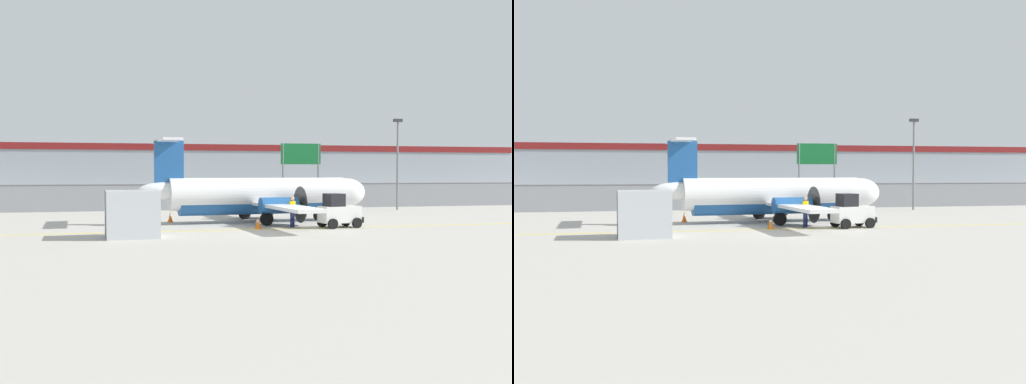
# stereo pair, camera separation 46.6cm
# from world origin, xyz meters

# --- Properties ---
(ground_plane) EXTENTS (140.00, 140.00, 0.01)m
(ground_plane) POSITION_xyz_m (0.00, 2.00, 0.00)
(ground_plane) COLOR #ADA89E
(perimeter_fence) EXTENTS (98.00, 0.10, 2.10)m
(perimeter_fence) POSITION_xyz_m (0.00, 18.00, 1.12)
(perimeter_fence) COLOR gray
(perimeter_fence) RESTS_ON ground
(parking_lot_strip) EXTENTS (98.00, 17.00, 0.12)m
(parking_lot_strip) POSITION_xyz_m (0.00, 29.50, 0.06)
(parking_lot_strip) COLOR #38383A
(parking_lot_strip) RESTS_ON ground
(background_building) EXTENTS (91.00, 8.10, 6.50)m
(background_building) POSITION_xyz_m (0.00, 47.99, 3.26)
(background_building) COLOR #A8B2BC
(background_building) RESTS_ON ground
(commuter_airplane) EXTENTS (14.46, 16.08, 4.92)m
(commuter_airplane) POSITION_xyz_m (-0.03, 6.19, 1.60)
(commuter_airplane) COLOR white
(commuter_airplane) RESTS_ON ground
(baggage_tug) EXTENTS (2.47, 1.69, 1.88)m
(baggage_tug) POSITION_xyz_m (3.21, 1.98, 0.86)
(baggage_tug) COLOR silver
(baggage_tug) RESTS_ON ground
(ground_crew_worker) EXTENTS (0.48, 0.48, 1.70)m
(ground_crew_worker) POSITION_xyz_m (0.76, 2.66, 0.95)
(ground_crew_worker) COLOR #191E4C
(ground_crew_worker) RESTS_ON ground
(cargo_container) EXTENTS (2.56, 2.19, 2.20)m
(cargo_container) POSITION_xyz_m (-7.91, -0.33, 1.10)
(cargo_container) COLOR #B7BCC1
(cargo_container) RESTS_ON ground
(traffic_cone_near_left) EXTENTS (0.36, 0.36, 0.64)m
(traffic_cone_near_left) POSITION_xyz_m (-5.58, 7.41, 0.31)
(traffic_cone_near_left) COLOR orange
(traffic_cone_near_left) RESTS_ON ground
(traffic_cone_near_right) EXTENTS (0.36, 0.36, 0.64)m
(traffic_cone_near_right) POSITION_xyz_m (-1.29, 2.25, 0.31)
(traffic_cone_near_right) COLOR orange
(traffic_cone_near_right) RESTS_ON ground
(parked_car_0) EXTENTS (4.37, 2.38, 1.58)m
(parked_car_0) POSITION_xyz_m (-14.41, 35.89, 0.89)
(parked_car_0) COLOR #B28C19
(parked_car_0) RESTS_ON parking_lot_strip
(parked_car_1) EXTENTS (4.23, 2.05, 1.58)m
(parked_car_1) POSITION_xyz_m (-9.60, 33.34, 0.89)
(parked_car_1) COLOR navy
(parked_car_1) RESTS_ON parking_lot_strip
(parked_car_2) EXTENTS (4.24, 2.09, 1.58)m
(parked_car_2) POSITION_xyz_m (-3.21, 33.86, 0.89)
(parked_car_2) COLOR #B28C19
(parked_car_2) RESTS_ON parking_lot_strip
(parked_car_3) EXTENTS (4.26, 2.13, 1.58)m
(parked_car_3) POSITION_xyz_m (3.12, 23.55, 0.89)
(parked_car_3) COLOR #B28C19
(parked_car_3) RESTS_ON parking_lot_strip
(parked_car_4) EXTENTS (4.27, 2.14, 1.58)m
(parked_car_4) POSITION_xyz_m (7.55, 28.53, 0.89)
(parked_car_4) COLOR #B28C19
(parked_car_4) RESTS_ON parking_lot_strip
(parked_car_5) EXTENTS (4.38, 2.41, 1.58)m
(parked_car_5) POSITION_xyz_m (13.51, 35.64, 0.89)
(parked_car_5) COLOR gray
(parked_car_5) RESTS_ON parking_lot_strip
(apron_light_pole) EXTENTS (0.70, 0.30, 7.27)m
(apron_light_pole) POSITION_xyz_m (13.00, 14.53, 4.30)
(apron_light_pole) COLOR slate
(apron_light_pole) RESTS_ON ground
(highway_sign) EXTENTS (3.60, 0.14, 5.50)m
(highway_sign) POSITION_xyz_m (6.63, 20.05, 4.14)
(highway_sign) COLOR slate
(highway_sign) RESTS_ON ground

